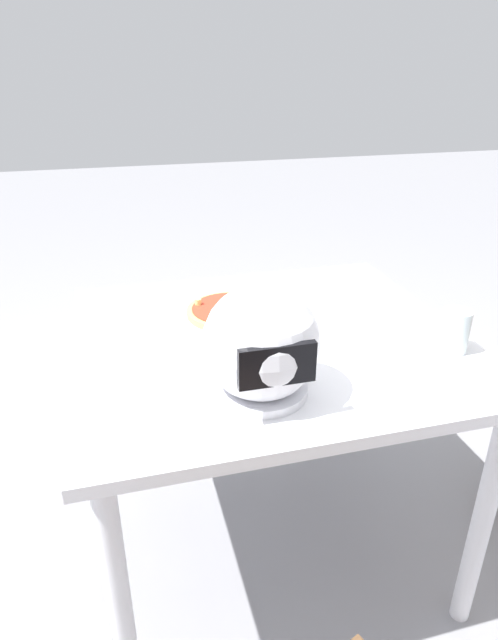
{
  "coord_description": "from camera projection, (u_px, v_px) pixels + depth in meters",
  "views": [
    {
      "loc": [
        0.37,
        1.2,
        1.37
      ],
      "look_at": [
        0.04,
        -0.07,
        0.74
      ],
      "focal_mm": 30.25,
      "sensor_mm": 36.0,
      "label": 1
    }
  ],
  "objects": [
    {
      "name": "ground_plane",
      "position": [
        265.0,
        537.0,
        1.72
      ],
      "size": [
        14.0,
        14.0,
        0.0
      ],
      "primitive_type": "plane",
      "color": "gray"
    },
    {
      "name": "dining_table",
      "position": [
        269.0,
        365.0,
        1.45
      ],
      "size": [
        1.0,
        0.9,
        0.72
      ],
      "color": "white",
      "rests_on": "ground"
    },
    {
      "name": "pizza_plate",
      "position": [
        230.0,
        316.0,
        1.5
      ],
      "size": [
        0.3,
        0.3,
        0.01
      ],
      "primitive_type": "cylinder",
      "color": "white",
      "rests_on": "dining_table"
    },
    {
      "name": "pizza",
      "position": [
        231.0,
        310.0,
        1.5
      ],
      "size": [
        0.24,
        0.24,
        0.05
      ],
      "color": "tan",
      "rests_on": "pizza_plate"
    },
    {
      "name": "motorcycle_helmet",
      "position": [
        261.0,
        345.0,
        1.11
      ],
      "size": [
        0.25,
        0.25,
        0.25
      ],
      "color": "silver",
      "rests_on": "dining_table"
    },
    {
      "name": "drinking_glass",
      "position": [
        455.0,
        331.0,
        1.31
      ],
      "size": [
        0.07,
        0.07,
        0.11
      ],
      "primitive_type": "cylinder",
      "color": "silver",
      "rests_on": "dining_table"
    }
  ]
}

